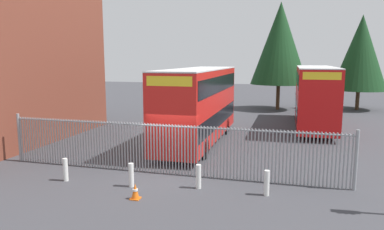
% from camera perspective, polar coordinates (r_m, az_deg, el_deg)
% --- Properties ---
extents(ground_plane, '(100.00, 100.00, 0.00)m').
position_cam_1_polar(ground_plane, '(23.44, 2.59, -3.38)').
color(ground_plane, '#3D3D42').
extents(palisade_fence, '(15.33, 0.14, 2.35)m').
position_cam_1_polar(palisade_fence, '(15.68, -4.10, -5.13)').
color(palisade_fence, gray).
rests_on(palisade_fence, ground).
extents(double_decker_bus_near_gate, '(2.54, 10.81, 4.42)m').
position_cam_1_polar(double_decker_bus_near_gate, '(21.23, 1.11, 1.98)').
color(double_decker_bus_near_gate, red).
rests_on(double_decker_bus_near_gate, ground).
extents(double_decker_bus_behind_fence_left, '(2.54, 10.81, 4.42)m').
position_cam_1_polar(double_decker_bus_behind_fence_left, '(27.63, 18.86, 3.11)').
color(double_decker_bus_behind_fence_left, red).
rests_on(double_decker_bus_behind_fence_left, ground).
extents(bollard_near_left, '(0.20, 0.20, 0.95)m').
position_cam_1_polar(bollard_near_left, '(15.80, -19.41, -8.17)').
color(bollard_near_left, silver).
rests_on(bollard_near_left, ground).
extents(bollard_center_front, '(0.20, 0.20, 0.95)m').
position_cam_1_polar(bollard_center_front, '(14.46, -9.61, -9.36)').
color(bollard_center_front, silver).
rests_on(bollard_center_front, ground).
extents(bollard_near_right, '(0.20, 0.20, 0.95)m').
position_cam_1_polar(bollard_near_right, '(14.09, 1.04, -9.73)').
color(bollard_near_right, silver).
rests_on(bollard_near_right, ground).
extents(bollard_far_right, '(0.20, 0.20, 0.95)m').
position_cam_1_polar(bollard_far_right, '(13.68, 11.75, -10.50)').
color(bollard_far_right, silver).
rests_on(bollard_far_right, ground).
extents(traffic_cone_by_gate, '(0.34, 0.34, 0.59)m').
position_cam_1_polar(traffic_cone_by_gate, '(13.29, -8.98, -11.85)').
color(traffic_cone_by_gate, orange).
rests_on(traffic_cone_by_gate, ground).
extents(tree_tall_back, '(5.07, 5.07, 9.18)m').
position_cam_1_polar(tree_tall_back, '(38.97, 25.17, 8.90)').
color(tree_tall_back, '#4C3823').
rests_on(tree_tall_back, ground).
extents(tree_short_side, '(5.50, 5.50, 10.38)m').
position_cam_1_polar(tree_short_side, '(36.45, 13.75, 10.95)').
color(tree_short_side, '#4C3823').
rests_on(tree_short_side, ground).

